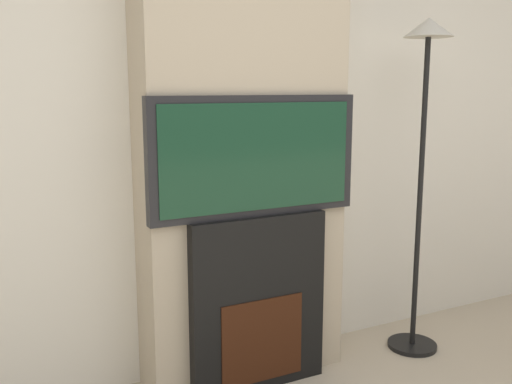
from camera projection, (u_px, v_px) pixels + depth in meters
wall_back at (228, 117)px, 2.98m from camera, size 6.00×0.06×2.70m
chimney_breast at (243, 119)px, 2.82m from camera, size 1.05×0.29×2.70m
fireplace at (256, 302)px, 2.86m from camera, size 0.72×0.15×0.89m
television at (256, 156)px, 2.72m from camera, size 1.08×0.07×0.58m
floor_lamp at (424, 118)px, 3.11m from camera, size 0.28×0.28×1.87m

